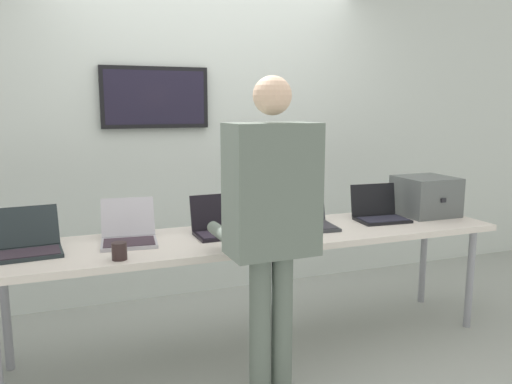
# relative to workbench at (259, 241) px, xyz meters

# --- Properties ---
(ground) EXTENTS (8.00, 8.00, 0.04)m
(ground) POSITION_rel_workbench_xyz_m (0.00, 0.00, -0.73)
(ground) COLOR #9A9F99
(back_wall) EXTENTS (8.00, 0.11, 2.75)m
(back_wall) POSITION_rel_workbench_xyz_m (-0.01, 1.13, 0.67)
(back_wall) COLOR silver
(back_wall) RESTS_ON ground
(workbench) EXTENTS (3.20, 0.70, 0.76)m
(workbench) POSITION_rel_workbench_xyz_m (0.00, 0.00, 0.00)
(workbench) COLOR silver
(workbench) RESTS_ON ground
(equipment_box) EXTENTS (0.39, 0.38, 0.28)m
(equipment_box) POSITION_rel_workbench_xyz_m (1.36, 0.09, 0.19)
(equipment_box) COLOR #575D5E
(equipment_box) RESTS_ON workbench
(laptop_station_0) EXTENTS (0.38, 0.38, 0.23)m
(laptop_station_0) POSITION_rel_workbench_xyz_m (-1.34, 0.06, 0.10)
(laptop_station_0) COLOR #20282B
(laptop_station_0) RESTS_ON workbench
(laptop_station_1) EXTENTS (0.35, 0.41, 0.24)m
(laptop_station_1) POSITION_rel_workbench_xyz_m (-0.79, 0.09, 0.10)
(laptop_station_1) COLOR #B2AEBA
(laptop_station_1) RESTS_ON workbench
(laptop_station_2) EXTENTS (0.35, 0.29, 0.24)m
(laptop_station_2) POSITION_rel_workbench_xyz_m (-0.23, 0.07, 0.10)
(laptop_station_2) COLOR black
(laptop_station_2) RESTS_ON workbench
(laptop_station_3) EXTENTS (0.38, 0.38, 0.27)m
(laptop_station_3) POSITION_rel_workbench_xyz_m (0.36, 0.07, 0.11)
(laptop_station_3) COLOR #33373B
(laptop_station_3) RESTS_ON workbench
(laptop_station_4) EXTENTS (0.37, 0.30, 0.24)m
(laptop_station_4) POSITION_rel_workbench_xyz_m (0.93, 0.07, 0.11)
(laptop_station_4) COLOR black
(laptop_station_4) RESTS_ON workbench
(person) EXTENTS (0.45, 0.59, 1.70)m
(person) POSITION_rel_workbench_xyz_m (-0.17, -0.62, 0.32)
(person) COLOR slate
(person) RESTS_ON ground
(coffee_mug) EXTENTS (0.08, 0.08, 0.09)m
(coffee_mug) POSITION_rel_workbench_xyz_m (-0.88, -0.25, 0.09)
(coffee_mug) COLOR #2D1F1F
(coffee_mug) RESTS_ON workbench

